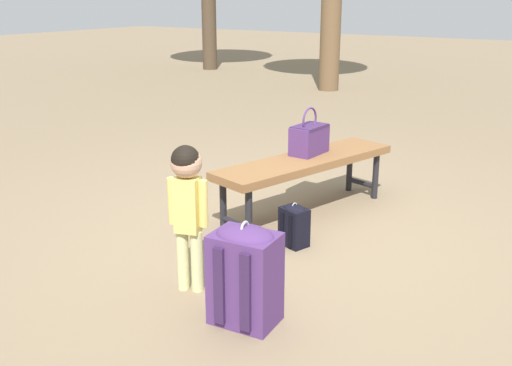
{
  "coord_description": "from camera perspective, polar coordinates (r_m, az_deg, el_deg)",
  "views": [
    {
      "loc": [
        3.41,
        2.02,
        1.65
      ],
      "look_at": [
        0.25,
        -0.01,
        0.45
      ],
      "focal_mm": 41.87,
      "sensor_mm": 36.0,
      "label": 1
    }
  ],
  "objects": [
    {
      "name": "park_bench",
      "position": [
        4.58,
        4.77,
        1.73
      ],
      "size": [
        1.65,
        0.82,
        0.45
      ],
      "color": "brown",
      "rests_on": "ground"
    },
    {
      "name": "child_standing",
      "position": [
        3.33,
        -6.57,
        -1.25
      ],
      "size": [
        0.18,
        0.23,
        0.87
      ],
      "color": "#CCCC8C",
      "rests_on": "ground"
    },
    {
      "name": "backpack_small",
      "position": [
        4.06,
        3.68,
        -3.95
      ],
      "size": [
        0.19,
        0.22,
        0.31
      ],
      "color": "black",
      "rests_on": "ground"
    },
    {
      "name": "handbag",
      "position": [
        4.66,
        5.1,
        4.31
      ],
      "size": [
        0.33,
        0.2,
        0.37
      ],
      "color": "#4C2D66",
      "rests_on": "park_bench"
    },
    {
      "name": "ground_plane",
      "position": [
        4.29,
        1.95,
        -4.9
      ],
      "size": [
        40.0,
        40.0,
        0.0
      ],
      "primitive_type": "plane",
      "color": "#7F6B51",
      "rests_on": "ground"
    },
    {
      "name": "backpack_large",
      "position": [
        3.1,
        -1.03,
        -8.53
      ],
      "size": [
        0.32,
        0.35,
        0.57
      ],
      "color": "#4C2D66",
      "rests_on": "ground"
    }
  ]
}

